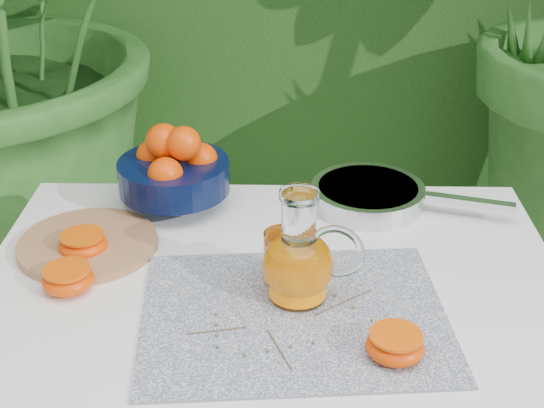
{
  "coord_description": "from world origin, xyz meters",
  "views": [
    {
      "loc": [
        -0.11,
        -1.12,
        1.47
      ],
      "look_at": [
        -0.13,
        -0.01,
        0.88
      ],
      "focal_mm": 50.0,
      "sensor_mm": 36.0,
      "label": 1
    }
  ],
  "objects_px": {
    "cutting_board": "(88,244)",
    "saute_pan": "(369,194)",
    "white_table": "(272,315)",
    "fruit_bowl": "(174,169)",
    "juice_pitcher": "(299,262)"
  },
  "relations": [
    {
      "from": "white_table",
      "to": "saute_pan",
      "type": "bearing_deg",
      "value": 54.35
    },
    {
      "from": "cutting_board",
      "to": "fruit_bowl",
      "type": "relative_size",
      "value": 1.01
    },
    {
      "from": "fruit_bowl",
      "to": "juice_pitcher",
      "type": "xyz_separation_m",
      "value": [
        0.24,
        -0.32,
        -0.01
      ]
    },
    {
      "from": "white_table",
      "to": "saute_pan",
      "type": "relative_size",
      "value": 2.4
    },
    {
      "from": "saute_pan",
      "to": "white_table",
      "type": "bearing_deg",
      "value": -125.65
    },
    {
      "from": "cutting_board",
      "to": "white_table",
      "type": "bearing_deg",
      "value": -14.43
    },
    {
      "from": "juice_pitcher",
      "to": "white_table",
      "type": "bearing_deg",
      "value": 125.46
    },
    {
      "from": "white_table",
      "to": "fruit_bowl",
      "type": "height_order",
      "value": "fruit_bowl"
    },
    {
      "from": "white_table",
      "to": "cutting_board",
      "type": "height_order",
      "value": "cutting_board"
    },
    {
      "from": "white_table",
      "to": "juice_pitcher",
      "type": "distance_m",
      "value": 0.17
    },
    {
      "from": "fruit_bowl",
      "to": "saute_pan",
      "type": "height_order",
      "value": "fruit_bowl"
    },
    {
      "from": "fruit_bowl",
      "to": "saute_pan",
      "type": "relative_size",
      "value": 0.6
    },
    {
      "from": "cutting_board",
      "to": "juice_pitcher",
      "type": "distance_m",
      "value": 0.41
    },
    {
      "from": "cutting_board",
      "to": "saute_pan",
      "type": "height_order",
      "value": "saute_pan"
    },
    {
      "from": "white_table",
      "to": "saute_pan",
      "type": "distance_m",
      "value": 0.34
    }
  ]
}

